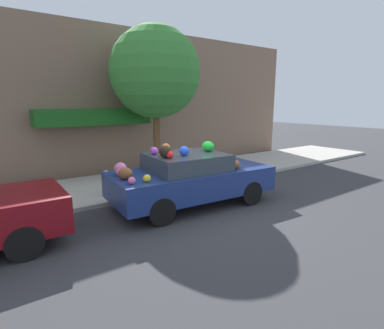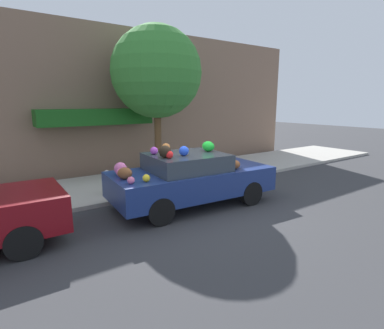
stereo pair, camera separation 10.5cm
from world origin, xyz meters
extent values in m
plane|color=#38383A|center=(0.00, 0.00, 0.00)|extent=(60.00, 60.00, 0.00)
cube|color=#B2ADA3|center=(0.00, 2.70, 0.06)|extent=(24.00, 3.20, 0.11)
cube|color=#846651|center=(0.00, 4.95, 2.72)|extent=(18.00, 0.30, 5.44)
cube|color=#195919|center=(-1.06, 4.35, 2.18)|extent=(3.92, 0.90, 0.55)
cylinder|color=brown|center=(0.69, 3.09, 1.35)|extent=(0.24, 0.24, 2.48)
sphere|color=#388433|center=(0.69, 3.09, 3.68)|extent=(3.09, 3.09, 3.09)
cylinder|color=#B2B2B7|center=(-1.67, 1.75, 0.39)|extent=(0.20, 0.20, 0.55)
sphere|color=#B2B2B7|center=(-1.67, 1.75, 0.72)|extent=(0.18, 0.18, 0.18)
cube|color=navy|center=(0.00, -0.03, 0.64)|extent=(4.34, 2.12, 0.64)
cube|color=#333D47|center=(-0.17, -0.02, 1.17)|extent=(2.00, 1.75, 0.42)
cylinder|color=black|center=(1.36, 0.73, 0.32)|extent=(0.65, 0.22, 0.64)
cylinder|color=black|center=(1.25, -0.97, 0.32)|extent=(0.65, 0.22, 0.64)
cylinder|color=black|center=(-1.25, 0.91, 0.32)|extent=(0.65, 0.22, 0.64)
cylinder|color=black|center=(-1.36, -0.80, 0.32)|extent=(0.65, 0.22, 0.64)
sphere|color=pink|center=(-1.76, 0.45, 1.11)|extent=(0.42, 0.42, 0.30)
sphere|color=orange|center=(0.96, -0.52, 1.07)|extent=(0.31, 0.31, 0.23)
sphere|color=purple|center=(-0.90, 0.35, 1.48)|extent=(0.26, 0.26, 0.19)
sphere|color=yellow|center=(-1.54, -0.49, 1.04)|extent=(0.23, 0.23, 0.17)
ellipsoid|color=black|center=(-1.62, 0.43, 1.01)|extent=(0.22, 0.19, 0.12)
sphere|color=pink|center=(-1.83, 0.31, 1.05)|extent=(0.22, 0.22, 0.19)
ellipsoid|color=brown|center=(0.95, -0.62, 1.07)|extent=(0.38, 0.38, 0.23)
sphere|color=black|center=(1.22, 0.53, 1.07)|extent=(0.29, 0.29, 0.24)
sphere|color=red|center=(-0.85, -0.32, 1.47)|extent=(0.25, 0.25, 0.18)
ellipsoid|color=brown|center=(-1.83, 0.01, 1.09)|extent=(0.45, 0.45, 0.27)
ellipsoid|color=green|center=(0.53, -0.03, 1.52)|extent=(0.31, 0.41, 0.27)
sphere|color=#975829|center=(-0.45, 0.53, 1.49)|extent=(0.30, 0.30, 0.23)
ellipsoid|color=yellow|center=(1.36, 0.03, 1.07)|extent=(0.29, 0.30, 0.24)
sphere|color=blue|center=(-0.37, -0.22, 1.50)|extent=(0.25, 0.25, 0.24)
sphere|color=green|center=(0.89, 0.31, 1.09)|extent=(0.39, 0.39, 0.28)
sphere|color=black|center=(-0.90, -0.20, 1.53)|extent=(0.40, 0.40, 0.30)
sphere|color=pink|center=(-1.89, -0.47, 1.04)|extent=(0.23, 0.23, 0.16)
cylinder|color=black|center=(-4.00, 0.85, 0.31)|extent=(0.62, 0.19, 0.62)
cylinder|color=black|center=(-4.02, -0.73, 0.31)|extent=(0.62, 0.19, 0.62)
camera|label=1|loc=(-4.43, -6.24, 2.66)|focal=28.00mm
camera|label=2|loc=(-4.34, -6.30, 2.66)|focal=28.00mm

